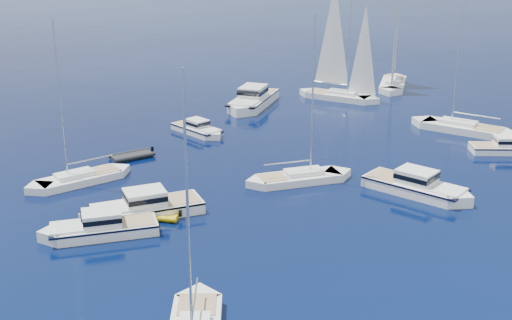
# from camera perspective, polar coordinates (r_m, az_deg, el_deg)

# --- Properties ---
(motor_cruiser_right) EXTENTS (6.92, 10.14, 2.57)m
(motor_cruiser_right) POSITION_cam_1_polar(r_m,az_deg,el_deg) (55.83, 13.56, -2.81)
(motor_cruiser_right) COLOR white
(motor_cruiser_right) RESTS_ON ground
(motor_cruiser_centre) EXTENTS (9.93, 3.38, 2.58)m
(motor_cruiser_centre) POSITION_cam_1_polar(r_m,az_deg,el_deg) (51.01, -9.56, -4.68)
(motor_cruiser_centre) COLOR silver
(motor_cruiser_centre) RESTS_ON ground
(motor_cruiser_far_r) EXTENTS (8.09, 5.56, 2.05)m
(motor_cruiser_far_r) POSITION_cam_1_polar(r_m,az_deg,el_deg) (68.56, 20.62, 0.61)
(motor_cruiser_far_r) COLOR white
(motor_cruiser_far_r) RESTS_ON ground
(motor_cruiser_far_l) EXTENTS (9.10, 3.98, 2.31)m
(motor_cruiser_far_l) POSITION_cam_1_polar(r_m,az_deg,el_deg) (48.49, -13.09, -6.24)
(motor_cruiser_far_l) COLOR silver
(motor_cruiser_far_l) RESTS_ON ground
(motor_cruiser_distant) EXTENTS (10.72, 11.13, 3.11)m
(motor_cruiser_distant) POSITION_cam_1_polar(r_m,az_deg,el_deg) (80.90, -0.31, 4.59)
(motor_cruiser_distant) COLOR silver
(motor_cruiser_distant) RESTS_ON ground
(motor_cruiser_horizon) EXTENTS (4.48, 7.64, 1.92)m
(motor_cruiser_horizon) POSITION_cam_1_polar(r_m,az_deg,el_deg) (70.33, -4.93, 2.26)
(motor_cruiser_horizon) COLOR white
(motor_cruiser_horizon) RESTS_ON ground
(sailboat_mid_r) EXTENTS (8.71, 11.55, 17.18)m
(sailboat_mid_r) POSITION_cam_1_polar(r_m,az_deg,el_deg) (74.00, 17.10, 2.32)
(sailboat_mid_r) COLOR white
(sailboat_mid_r) RESTS_ON ground
(sailboat_mid_l) EXTENTS (10.11, 4.61, 14.40)m
(sailboat_mid_l) POSITION_cam_1_polar(r_m,az_deg,el_deg) (58.51, -14.75, -1.88)
(sailboat_mid_l) COLOR white
(sailboat_mid_l) RESTS_ON ground
(sailboat_centre) EXTENTS (10.19, 3.78, 14.63)m
(sailboat_centre) POSITION_cam_1_polar(r_m,az_deg,el_deg) (56.92, 3.70, -1.86)
(sailboat_centre) COLOR white
(sailboat_centre) RESTS_ON ground
(sailboat_sails_r) EXTENTS (8.99, 10.78, 16.50)m
(sailboat_sails_r) POSITION_cam_1_polar(r_m,az_deg,el_deg) (84.92, 7.01, 5.15)
(sailboat_sails_r) COLOR white
(sailboat_sails_r) RESTS_ON ground
(sailboat_sails_far) EXTENTS (9.90, 11.10, 17.41)m
(sailboat_sails_far) POSITION_cam_1_polar(r_m,az_deg,el_deg) (92.65, 11.54, 6.09)
(sailboat_sails_far) COLOR white
(sailboat_sails_far) RESTS_ON ground
(tender_yellow) EXTENTS (4.33, 4.01, 0.95)m
(tender_yellow) POSITION_cam_1_polar(r_m,az_deg,el_deg) (50.55, -8.50, -4.85)
(tender_yellow) COLOR yellow
(tender_yellow) RESTS_ON ground
(tender_grey_far) EXTENTS (4.46, 2.82, 0.95)m
(tender_grey_far) POSITION_cam_1_polar(r_m,az_deg,el_deg) (63.69, -10.50, 0.17)
(tender_grey_far) COLOR black
(tender_grey_far) RESTS_ON ground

